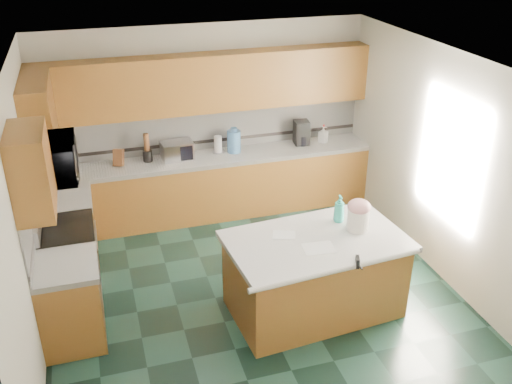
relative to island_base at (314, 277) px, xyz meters
name	(u,v)px	position (x,y,z in m)	size (l,w,h in m)	color
floor	(252,291)	(-0.56, 0.51, -0.43)	(4.60, 4.60, 0.00)	black
ceiling	(252,64)	(-0.56, 0.51, 2.27)	(4.60, 4.60, 0.00)	white
wall_back	(206,120)	(-0.56, 2.83, 0.92)	(4.60, 0.04, 2.70)	silver
wall_front	(342,323)	(-0.56, -1.81, 0.92)	(4.60, 0.04, 2.70)	silver
wall_left	(23,219)	(-2.88, 0.51, 0.92)	(0.04, 4.60, 2.70)	silver
wall_right	(440,164)	(1.76, 0.51, 0.92)	(0.04, 4.60, 2.70)	silver
back_base_cab	(213,187)	(-0.56, 2.51, 0.00)	(4.60, 0.60, 0.86)	#4A2A10
back_countertop	(212,158)	(-0.56, 2.51, 0.46)	(4.60, 0.64, 0.06)	white
back_upper_cab	(207,83)	(-0.56, 2.65, 1.51)	(4.60, 0.33, 0.78)	#4A2A10
back_backsplash	(207,128)	(-0.56, 2.80, 0.81)	(4.60, 0.02, 0.63)	silver
back_accent_band	(207,141)	(-0.56, 2.80, 0.61)	(4.60, 0.01, 0.05)	black
left_base_cab_rear	(70,231)	(-2.56, 1.80, 0.00)	(0.60, 0.82, 0.86)	#4A2A10
left_counter_rear	(64,199)	(-2.56, 1.80, 0.46)	(0.64, 0.82, 0.06)	white
left_base_cab_front	(71,304)	(-2.56, 0.27, 0.00)	(0.60, 0.72, 0.86)	#4A2A10
left_counter_front	(64,267)	(-2.56, 0.27, 0.46)	(0.64, 0.72, 0.06)	white
left_backsplash	(31,204)	(-2.85, 1.06, 0.81)	(0.02, 2.30, 0.63)	silver
left_accent_band	(35,220)	(-2.84, 1.06, 0.61)	(0.01, 2.30, 0.05)	black
left_upper_cab_rear	(38,114)	(-2.69, 1.94, 1.51)	(0.33, 1.09, 0.78)	#4A2A10
left_upper_cab_front	(31,171)	(-2.69, 0.27, 1.51)	(0.33, 0.72, 0.78)	#4A2A10
range_body	(70,265)	(-2.56, 1.01, 0.01)	(0.60, 0.76, 0.88)	#B7B7BC
range_oven_door	(97,263)	(-2.27, 1.01, -0.03)	(0.02, 0.68, 0.55)	black
range_cooktop	(64,229)	(-2.56, 1.01, 0.47)	(0.62, 0.78, 0.04)	black
range_handle	(96,235)	(-2.24, 1.01, 0.35)	(0.02, 0.02, 0.66)	#B7B7BC
range_backguard	(37,223)	(-2.82, 1.01, 0.59)	(0.06, 0.76, 0.18)	#B7B7BC
microwave	(52,160)	(-2.56, 1.01, 1.30)	(0.73, 0.50, 0.41)	#B7B7BC
island_base	(314,277)	(0.00, 0.00, 0.00)	(1.78, 1.02, 0.86)	#4A2A10
island_top	(316,241)	(0.00, 0.00, 0.46)	(1.88, 1.12, 0.06)	white
island_bullnose	(338,270)	(0.00, -0.56, 0.46)	(0.06, 0.06, 1.88)	white
treat_jar	(358,220)	(0.50, 0.06, 0.61)	(0.23, 0.23, 0.24)	white
treat_jar_lid	(359,207)	(0.50, 0.06, 0.77)	(0.25, 0.25, 0.16)	#CD8A8F
treat_jar_knob	(360,202)	(0.50, 0.06, 0.82)	(0.03, 0.03, 0.08)	tan
treat_jar_knob_end_l	(356,203)	(0.46, 0.06, 0.82)	(0.04, 0.04, 0.04)	tan
treat_jar_knob_end_r	(363,202)	(0.54, 0.06, 0.82)	(0.04, 0.04, 0.04)	tan
soap_bottle_island	(339,209)	(0.38, 0.28, 0.65)	(0.12, 0.12, 0.32)	#2FB0A1
paper_sheet_a	(319,248)	(-0.05, -0.18, 0.49)	(0.32, 0.24, 0.00)	white
paper_sheet_b	(284,235)	(-0.30, 0.17, 0.49)	(0.24, 0.18, 0.00)	white
clamp_body	(357,262)	(0.21, -0.54, 0.50)	(0.03, 0.11, 0.10)	black
clamp_handle	(360,267)	(0.21, -0.61, 0.48)	(0.02, 0.02, 0.08)	black
knife_block	(119,157)	(-1.83, 2.56, 0.61)	(0.13, 0.10, 0.23)	#472814
utensil_crock	(148,156)	(-1.44, 2.59, 0.57)	(0.13, 0.13, 0.16)	black
utensil_bundle	(146,142)	(-1.44, 2.59, 0.77)	(0.08, 0.08, 0.24)	#472814
toaster_oven	(177,150)	(-1.04, 2.56, 0.61)	(0.43, 0.29, 0.25)	#B7B7BC
toaster_oven_door	(179,154)	(-1.04, 2.43, 0.61)	(0.39, 0.01, 0.21)	black
paper_towel	(218,144)	(-0.44, 2.61, 0.61)	(0.11, 0.11, 0.25)	white
paper_towel_base	(218,152)	(-0.44, 2.61, 0.50)	(0.17, 0.17, 0.01)	#B7B7BC
water_jug	(234,141)	(-0.22, 2.57, 0.65)	(0.19, 0.19, 0.32)	#4579B3
water_jug_neck	(234,129)	(-0.22, 2.57, 0.83)	(0.09, 0.09, 0.05)	#4579B3
coffee_maker	(301,132)	(0.81, 2.59, 0.67)	(0.21, 0.23, 0.35)	black
coffee_carafe	(302,140)	(0.81, 2.54, 0.56)	(0.15, 0.15, 0.15)	black
soap_bottle_back	(323,134)	(1.15, 2.56, 0.61)	(0.11, 0.11, 0.24)	white
soap_back_cap	(324,126)	(1.15, 2.56, 0.75)	(0.02, 0.02, 0.03)	red
window_light_proxy	(450,159)	(1.73, 0.31, 1.07)	(0.02, 1.40, 1.10)	white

